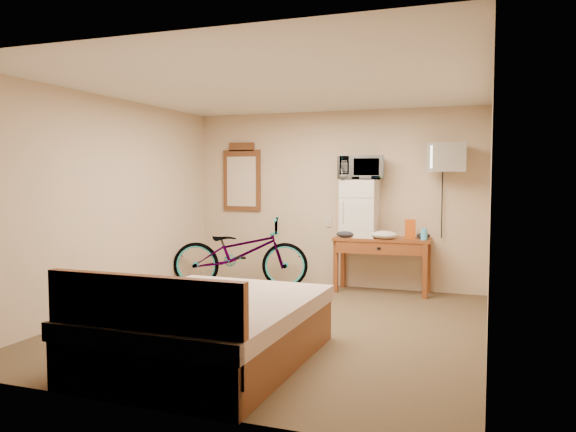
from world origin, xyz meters
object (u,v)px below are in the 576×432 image
object	(u,v)px
microwave	(360,168)
blue_cup	(424,234)
wall_mirror	(242,178)
crt_television	(446,157)
desk	(382,247)
mini_fridge	(360,208)
bicycle	(240,253)
bed	(205,329)

from	to	relation	value
microwave	blue_cup	size ratio (longest dim) A/B	3.95
wall_mirror	crt_television	bearing A→B (deg)	-4.78
blue_cup	crt_television	world-z (taller)	crt_television
crt_television	wall_mirror	size ratio (longest dim) A/B	0.60
desk	mini_fridge	size ratio (longest dim) A/B	1.68
desk	bicycle	xyz separation A→B (m)	(-1.94, -0.32, -0.12)
mini_fridge	wall_mirror	xyz separation A→B (m)	(-1.86, 0.21, 0.42)
microwave	desk	bearing A→B (deg)	-31.00
mini_fridge	wall_mirror	distance (m)	1.92
mini_fridge	bed	xyz separation A→B (m)	(-0.54, -3.44, -0.85)
wall_mirror	bed	world-z (taller)	wall_mirror
mini_fridge	bicycle	world-z (taller)	mini_fridge
desk	crt_television	world-z (taller)	crt_television
microwave	wall_mirror	bearing A→B (deg)	154.28
desk	wall_mirror	size ratio (longest dim) A/B	1.28
crt_television	wall_mirror	xyz separation A→B (m)	(-2.99, 0.25, -0.26)
crt_television	microwave	bearing A→B (deg)	177.72
microwave	bicycle	distance (m)	2.05
desk	bed	world-z (taller)	bed
blue_cup	wall_mirror	world-z (taller)	wall_mirror
desk	microwave	distance (m)	1.12
mini_fridge	bicycle	bearing A→B (deg)	-166.68
wall_mirror	mini_fridge	bearing A→B (deg)	-6.30
mini_fridge	crt_television	size ratio (longest dim) A/B	1.27
microwave	blue_cup	bearing A→B (deg)	-27.83
mini_fridge	crt_television	xyz separation A→B (m)	(1.13, -0.04, 0.68)
blue_cup	bed	size ratio (longest dim) A/B	0.07
desk	blue_cup	size ratio (longest dim) A/B	8.73
bed	microwave	bearing A→B (deg)	81.05
mini_fridge	desk	bearing A→B (deg)	-11.54
wall_mirror	bed	xyz separation A→B (m)	(1.32, -3.64, -1.26)
blue_cup	bicycle	xyz separation A→B (m)	(-2.50, -0.25, -0.32)
crt_television	blue_cup	bearing A→B (deg)	-160.68
mini_fridge	bed	world-z (taller)	mini_fridge
desk	blue_cup	xyz separation A→B (m)	(0.56, -0.06, 0.20)
mini_fridge	crt_television	world-z (taller)	crt_television
bed	desk	bearing A→B (deg)	75.63
bicycle	blue_cup	bearing A→B (deg)	-102.06
microwave	wall_mirror	xyz separation A→B (m)	(-1.86, 0.20, -0.14)
crt_television	desk	bearing A→B (deg)	-178.50
wall_mirror	blue_cup	bearing A→B (deg)	-6.98
blue_cup	desk	bearing A→B (deg)	173.43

